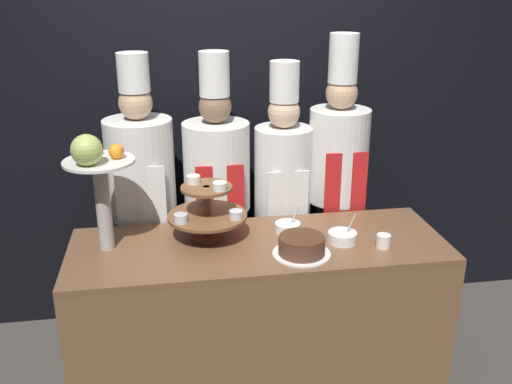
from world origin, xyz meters
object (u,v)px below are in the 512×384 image
Objects in this scene: chef_right at (337,180)px; chef_left at (143,196)px; serving_bowl_near at (342,237)px; tiered_stand at (207,209)px; cake_round at (302,246)px; serving_bowl_far at (288,227)px; cup_white at (383,241)px; chef_center_left at (217,194)px; fruit_pedestal at (96,169)px; chef_center_right at (283,193)px.

chef_left is at bearing -180.00° from chef_right.
tiered_stand is at bearing 166.55° from serving_bowl_near.
serving_bowl_far reaches higher than cake_round.
chef_center_left reaches higher than cup_white.
tiered_stand is 0.67× the size of fruit_pedestal.
serving_bowl_near is 1.21m from chef_left.
tiered_stand is 0.24× the size of chef_center_right.
fruit_pedestal reaches higher than serving_bowl_near.
chef_left is (-0.80, 0.72, 0.04)m from cake_round.
serving_bowl_far is at bearing -97.91° from chef_center_right.
chef_center_left is (-0.34, 0.44, 0.05)m from serving_bowl_far.
cake_round is at bearing -93.96° from chef_center_right.
fruit_pedestal is 0.35× the size of chef_center_right.
tiered_stand is 0.60m from fruit_pedestal.
chef_left reaches higher than serving_bowl_far.
serving_bowl_near is 0.64m from chef_right.
serving_bowl_far is (-0.44, 0.26, -0.01)m from cup_white.
chef_right is at bearing 0.01° from chef_center_right.
chef_left is at bearing 70.02° from fruit_pedestal.
cake_round is at bearing -87.51° from serving_bowl_far.
cup_white is 0.04× the size of chef_left.
fruit_pedestal is at bearing 168.04° from cake_round.
cup_white is at bearing -41.94° from chef_center_left.
serving_bowl_near is 0.86m from chef_center_left.
serving_bowl_near is at bearing -103.83° from chef_right.
chef_left reaches higher than cake_round.
tiered_stand is 0.93m from cup_white.
serving_bowl_far is at bearing 0.39° from tiered_stand.
chef_center_right is (0.50, 0.45, -0.11)m from tiered_stand.
cake_round is 4.03× the size of cup_white.
tiered_stand is 0.54m from cake_round.
chef_left is at bearing 149.57° from serving_bowl_near.
chef_center_left is at bearing 0.01° from chef_left.
fruit_pedestal is 1.50m from chef_right.
serving_bowl_near is 0.09× the size of chef_center_left.
chef_left is 0.96× the size of chef_right.
serving_bowl_near is at bearing -45.70° from chef_center_left.
serving_bowl_near is at bearing 23.39° from cake_round.
cake_round is (0.45, -0.27, -0.12)m from tiered_stand.
cup_white is 0.04× the size of chef_center_right.
tiered_stand is at bearing 6.71° from fruit_pedestal.
fruit_pedestal is 1.48m from cup_white.
chef_right reaches higher than serving_bowl_far.
chef_center_right reaches higher than serving_bowl_far.
fruit_pedestal is 0.88m from chef_center_left.
chef_center_left is (-0.79, 0.71, 0.04)m from cup_white.
tiered_stand is 0.46m from serving_bowl_far.
cake_round is 1.07m from chef_left.
serving_bowl_far is (-0.01, 0.27, -0.02)m from cake_round.
chef_right reaches higher than tiered_stand.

